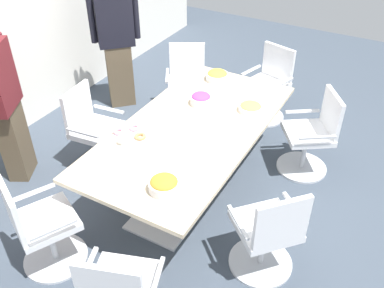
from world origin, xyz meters
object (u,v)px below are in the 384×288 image
(conference_table, at_px, (192,138))
(person_standing_2, at_px, (116,39))
(snack_bowl_chips_orange, at_px, (164,184))
(snack_bowl_cookies, at_px, (251,107))
(office_chair_2, at_px, (268,235))
(office_chair_3, at_px, (312,137))
(office_chair_6, at_px, (94,133))
(donut_platter, at_px, (129,135))
(office_chair_0, at_px, (40,229))
(office_chair_4, at_px, (268,88))
(person_standing_1, at_px, (3,101))
(office_chair_5, at_px, (187,86))
(snack_bowl_chips_yellow, at_px, (217,75))
(snack_bowl_candy_mix, at_px, (201,99))

(conference_table, bearing_deg, person_standing_2, 57.90)
(person_standing_2, height_order, snack_bowl_chips_orange, person_standing_2)
(snack_bowl_cookies, bearing_deg, office_chair_2, -149.85)
(office_chair_3, bearing_deg, snack_bowl_cookies, 87.73)
(snack_bowl_cookies, bearing_deg, office_chair_3, -58.05)
(office_chair_6, bearing_deg, snack_bowl_chips_orange, 55.89)
(conference_table, bearing_deg, office_chair_3, -46.74)
(donut_platter, bearing_deg, office_chair_0, 170.28)
(office_chair_3, xyz_separation_m, office_chair_4, (0.80, 0.79, 0.00))
(office_chair_4, height_order, person_standing_1, person_standing_1)
(conference_table, height_order, person_standing_2, person_standing_2)
(person_standing_1, bearing_deg, person_standing_2, 149.42)
(office_chair_3, bearing_deg, office_chair_2, 148.97)
(conference_table, relative_size, office_chair_0, 2.64)
(conference_table, relative_size, office_chair_2, 2.64)
(office_chair_2, xyz_separation_m, snack_bowl_cookies, (1.13, 0.66, 0.39))
(office_chair_5, bearing_deg, office_chair_2, 104.33)
(person_standing_2, height_order, snack_bowl_chips_yellow, person_standing_2)
(office_chair_4, bearing_deg, snack_bowl_chips_orange, 108.16)
(office_chair_3, bearing_deg, snack_bowl_chips_yellow, 52.00)
(person_standing_2, height_order, snack_bowl_cookies, person_standing_2)
(office_chair_3, bearing_deg, donut_platter, 99.39)
(donut_platter, bearing_deg, office_chair_3, -46.39)
(office_chair_2, relative_size, donut_platter, 2.80)
(office_chair_2, relative_size, office_chair_5, 1.00)
(snack_bowl_candy_mix, bearing_deg, conference_table, -162.99)
(office_chair_0, xyz_separation_m, donut_platter, (1.02, -0.17, 0.36))
(office_chair_0, relative_size, office_chair_2, 1.00)
(office_chair_3, bearing_deg, person_standing_1, 86.43)
(office_chair_6, relative_size, person_standing_2, 0.52)
(office_chair_5, distance_m, snack_bowl_candy_mix, 1.11)
(office_chair_2, bearing_deg, snack_bowl_chips_yellow, 81.03)
(person_standing_1, bearing_deg, donut_platter, 72.90)
(office_chair_3, relative_size, office_chair_4, 1.00)
(conference_table, bearing_deg, snack_bowl_chips_orange, -164.44)
(office_chair_0, height_order, office_chair_5, same)
(office_chair_4, distance_m, snack_bowl_chips_orange, 2.59)
(snack_bowl_candy_mix, relative_size, snack_bowl_chips_yellow, 0.87)
(office_chair_2, distance_m, person_standing_2, 3.19)
(snack_bowl_chips_orange, bearing_deg, donut_platter, 55.35)
(office_chair_2, distance_m, snack_bowl_chips_orange, 0.92)
(snack_bowl_chips_yellow, height_order, donut_platter, snack_bowl_chips_yellow)
(office_chair_5, bearing_deg, person_standing_1, 33.78)
(snack_bowl_candy_mix, bearing_deg, snack_bowl_chips_orange, -163.98)
(snack_bowl_candy_mix, distance_m, snack_bowl_chips_yellow, 0.56)
(office_chair_5, height_order, donut_platter, office_chair_5)
(office_chair_4, distance_m, snack_bowl_chips_yellow, 0.91)
(conference_table, xyz_separation_m, snack_bowl_chips_orange, (-0.87, -0.24, 0.18))
(conference_table, distance_m, office_chair_0, 1.57)
(snack_bowl_cookies, bearing_deg, office_chair_4, 10.67)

